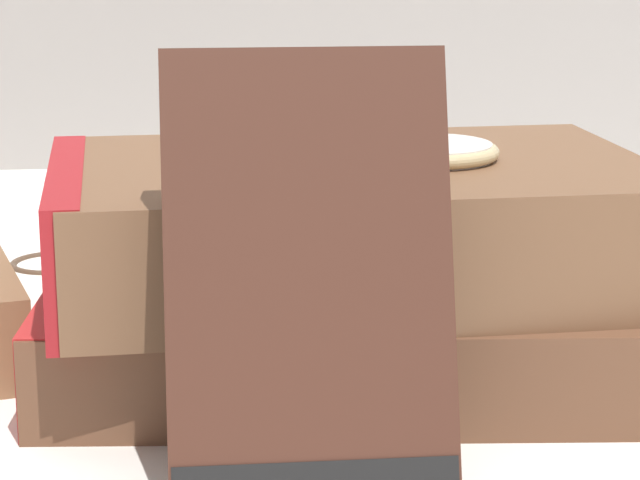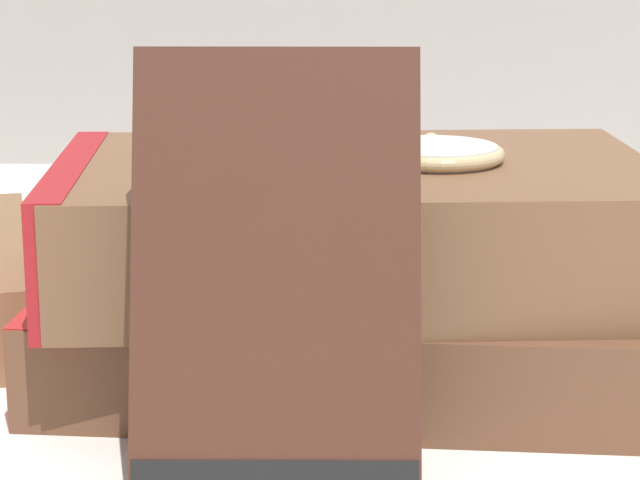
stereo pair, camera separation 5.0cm
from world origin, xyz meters
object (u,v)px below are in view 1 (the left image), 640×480
object	(u,v)px
reading_glasses	(102,257)
pocket_watch	(431,151)
book_flat_bottom	(337,324)
book_leaning_front	(308,292)
book_flat_top	(330,223)

from	to	relation	value
reading_glasses	pocket_watch	bearing A→B (deg)	-61.67
book_flat_bottom	book_leaning_front	size ratio (longest dim) A/B	1.80
book_flat_top	reading_glasses	distance (m)	0.20
book_flat_top	book_leaning_front	size ratio (longest dim) A/B	1.66
book_flat_top	book_flat_bottom	bearing A→B (deg)	59.88
book_leaning_front	pocket_watch	world-z (taller)	book_leaning_front
pocket_watch	reading_glasses	bearing A→B (deg)	126.56
book_flat_bottom	reading_glasses	distance (m)	0.19
book_flat_bottom	book_leaning_front	xyz separation A→B (m)	(-0.02, -0.10, 0.04)
book_leaning_front	pocket_watch	size ratio (longest dim) A/B	2.49
book_flat_top	book_leaning_front	bearing A→B (deg)	-103.17
book_flat_bottom	reading_glasses	bearing A→B (deg)	124.67
book_flat_bottom	pocket_watch	xyz separation A→B (m)	(0.03, -0.01, 0.07)
book_flat_bottom	book_leaning_front	distance (m)	0.11
reading_glasses	book_leaning_front	bearing A→B (deg)	-82.35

